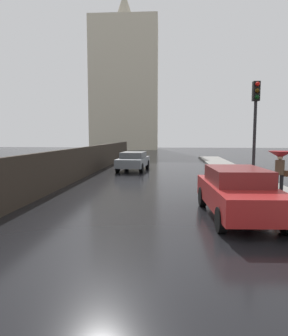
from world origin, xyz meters
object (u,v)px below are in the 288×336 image
Objects in this scene: car_red_near_kerb at (238,192)px; traffic_light at (255,117)px; pedestrian_with_umbrella_near at (280,160)px; car_grey_mid_road at (133,160)px.

traffic_light reaches higher than car_red_near_kerb.
car_red_near_kerb is 4.18m from pedestrian_with_umbrella_near.
car_red_near_kerb is 13.34m from car_grey_mid_road.
pedestrian_with_umbrella_near is 2.02m from traffic_light.
pedestrian_with_umbrella_near is (7.04, -9.10, 0.78)m from car_grey_mid_road.
car_red_near_kerb is at bearing -108.68° from pedestrian_with_umbrella_near.
traffic_light is at bearing 65.12° from car_red_near_kerb.
car_red_near_kerb is 1.06× the size of traffic_light.
car_grey_mid_road is 1.02× the size of traffic_light.
car_grey_mid_road is at bearing 122.76° from traffic_light.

